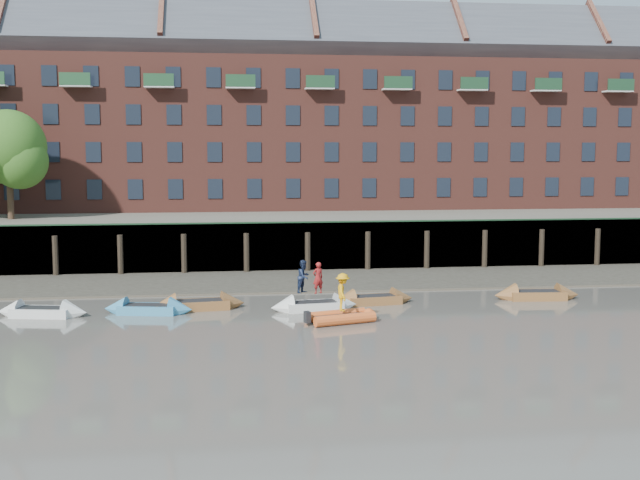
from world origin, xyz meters
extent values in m
plane|color=#605B54|center=(0.00, 0.00, 0.00)|extent=(220.00, 220.00, 0.00)
cube|color=#3D382F|center=(0.00, 18.00, 0.00)|extent=(110.00, 8.00, 0.50)
cube|color=#4C4336|center=(0.00, 14.60, 0.00)|extent=(110.00, 1.60, 0.10)
cube|color=#2D2A26|center=(0.00, 22.40, 1.60)|extent=(110.00, 0.80, 3.20)
cylinder|color=black|center=(-18.00, 21.75, 1.30)|extent=(0.36, 0.36, 2.60)
cylinder|color=black|center=(-14.00, 21.75, 1.30)|extent=(0.36, 0.36, 2.60)
cylinder|color=black|center=(-10.00, 21.75, 1.30)|extent=(0.36, 0.36, 2.60)
cylinder|color=black|center=(-6.00, 21.75, 1.30)|extent=(0.36, 0.36, 2.60)
cylinder|color=black|center=(-2.00, 21.75, 1.30)|extent=(0.36, 0.36, 2.60)
cylinder|color=black|center=(2.00, 21.75, 1.30)|extent=(0.36, 0.36, 2.60)
cylinder|color=black|center=(6.00, 21.75, 1.30)|extent=(0.36, 0.36, 2.60)
cylinder|color=black|center=(10.00, 21.75, 1.30)|extent=(0.36, 0.36, 2.60)
cylinder|color=black|center=(14.00, 21.75, 1.30)|extent=(0.36, 0.36, 2.60)
cylinder|color=black|center=(18.00, 21.75, 1.30)|extent=(0.36, 0.36, 2.60)
cube|color=#264C2D|center=(0.00, 22.10, 3.25)|extent=(110.00, 0.06, 0.10)
cube|color=#5E594D|center=(0.00, 36.00, 1.60)|extent=(110.00, 28.00, 3.20)
cube|color=brown|center=(0.00, 37.00, 9.20)|extent=(80.00, 10.00, 12.00)
cube|color=#42444C|center=(0.00, 37.00, 16.40)|extent=(80.60, 15.56, 15.56)
cube|color=black|center=(-23.00, 31.98, 5.00)|extent=(1.10, 0.12, 1.50)
cube|color=black|center=(-20.00, 31.98, 5.00)|extent=(1.10, 0.12, 1.50)
cube|color=black|center=(-17.00, 31.98, 5.00)|extent=(1.10, 0.12, 1.50)
cube|color=black|center=(-14.00, 31.98, 5.00)|extent=(1.10, 0.12, 1.50)
cube|color=black|center=(-11.00, 31.98, 5.00)|extent=(1.10, 0.12, 1.50)
cube|color=black|center=(-8.00, 31.98, 5.00)|extent=(1.10, 0.12, 1.50)
cube|color=black|center=(-5.00, 31.98, 5.00)|extent=(1.10, 0.12, 1.50)
cube|color=black|center=(-2.00, 31.98, 5.00)|extent=(1.10, 0.12, 1.50)
cube|color=black|center=(1.00, 31.98, 5.00)|extent=(1.10, 0.12, 1.50)
cube|color=black|center=(4.00, 31.98, 5.00)|extent=(1.10, 0.12, 1.50)
cube|color=black|center=(7.00, 31.98, 5.00)|extent=(1.10, 0.12, 1.50)
cube|color=black|center=(10.00, 31.98, 5.00)|extent=(1.10, 0.12, 1.50)
cube|color=black|center=(13.00, 31.98, 5.00)|extent=(1.10, 0.12, 1.50)
cube|color=black|center=(16.00, 31.98, 5.00)|extent=(1.10, 0.12, 1.50)
cube|color=black|center=(19.00, 31.98, 5.00)|extent=(1.10, 0.12, 1.50)
cube|color=black|center=(22.00, 31.98, 5.00)|extent=(1.10, 0.12, 1.50)
cube|color=black|center=(25.00, 31.98, 5.00)|extent=(1.10, 0.12, 1.50)
cube|color=black|center=(-23.00, 31.98, 7.80)|extent=(1.10, 0.12, 1.50)
cube|color=black|center=(-20.00, 31.98, 7.80)|extent=(1.10, 0.12, 1.50)
cube|color=black|center=(-17.00, 31.98, 7.80)|extent=(1.10, 0.12, 1.50)
cube|color=black|center=(-14.00, 31.98, 7.80)|extent=(1.10, 0.12, 1.50)
cube|color=black|center=(-11.00, 31.98, 7.80)|extent=(1.10, 0.12, 1.50)
cube|color=black|center=(-8.00, 31.98, 7.80)|extent=(1.10, 0.12, 1.50)
cube|color=black|center=(-5.00, 31.98, 7.80)|extent=(1.10, 0.12, 1.50)
cube|color=black|center=(-2.00, 31.98, 7.80)|extent=(1.10, 0.12, 1.50)
cube|color=black|center=(1.00, 31.98, 7.80)|extent=(1.10, 0.12, 1.50)
cube|color=black|center=(4.00, 31.98, 7.80)|extent=(1.10, 0.12, 1.50)
cube|color=black|center=(7.00, 31.98, 7.80)|extent=(1.10, 0.12, 1.50)
cube|color=black|center=(10.00, 31.98, 7.80)|extent=(1.10, 0.12, 1.50)
cube|color=black|center=(13.00, 31.98, 7.80)|extent=(1.10, 0.12, 1.50)
cube|color=black|center=(16.00, 31.98, 7.80)|extent=(1.10, 0.12, 1.50)
cube|color=black|center=(19.00, 31.98, 7.80)|extent=(1.10, 0.12, 1.50)
cube|color=black|center=(22.00, 31.98, 7.80)|extent=(1.10, 0.12, 1.50)
cube|color=black|center=(25.00, 31.98, 7.80)|extent=(1.10, 0.12, 1.50)
cube|color=black|center=(-23.00, 31.98, 10.60)|extent=(1.10, 0.12, 1.50)
cube|color=black|center=(-20.00, 31.98, 10.60)|extent=(1.10, 0.12, 1.50)
cube|color=black|center=(-17.00, 31.98, 10.60)|extent=(1.10, 0.12, 1.50)
cube|color=black|center=(-14.00, 31.98, 10.60)|extent=(1.10, 0.12, 1.50)
cube|color=black|center=(-11.00, 31.98, 10.60)|extent=(1.10, 0.12, 1.50)
cube|color=black|center=(-8.00, 31.98, 10.60)|extent=(1.10, 0.12, 1.50)
cube|color=black|center=(-5.00, 31.98, 10.60)|extent=(1.10, 0.12, 1.50)
cube|color=black|center=(-2.00, 31.98, 10.60)|extent=(1.10, 0.12, 1.50)
cube|color=black|center=(1.00, 31.98, 10.60)|extent=(1.10, 0.12, 1.50)
cube|color=black|center=(4.00, 31.98, 10.60)|extent=(1.10, 0.12, 1.50)
cube|color=black|center=(7.00, 31.98, 10.60)|extent=(1.10, 0.12, 1.50)
cube|color=black|center=(10.00, 31.98, 10.60)|extent=(1.10, 0.12, 1.50)
cube|color=black|center=(13.00, 31.98, 10.60)|extent=(1.10, 0.12, 1.50)
cube|color=black|center=(16.00, 31.98, 10.60)|extent=(1.10, 0.12, 1.50)
cube|color=black|center=(19.00, 31.98, 10.60)|extent=(1.10, 0.12, 1.50)
cube|color=black|center=(22.00, 31.98, 10.60)|extent=(1.10, 0.12, 1.50)
cube|color=black|center=(25.00, 31.98, 10.60)|extent=(1.10, 0.12, 1.50)
cube|color=black|center=(-23.00, 31.98, 13.40)|extent=(1.10, 0.12, 1.50)
cube|color=black|center=(-20.00, 31.98, 13.40)|extent=(1.10, 0.12, 1.50)
cube|color=black|center=(-17.00, 31.98, 13.40)|extent=(1.10, 0.12, 1.50)
cube|color=black|center=(-14.00, 31.98, 13.40)|extent=(1.10, 0.12, 1.50)
cube|color=black|center=(-11.00, 31.98, 13.40)|extent=(1.10, 0.12, 1.50)
cube|color=black|center=(-8.00, 31.98, 13.40)|extent=(1.10, 0.12, 1.50)
cube|color=black|center=(-5.00, 31.98, 13.40)|extent=(1.10, 0.12, 1.50)
cube|color=black|center=(-2.00, 31.98, 13.40)|extent=(1.10, 0.12, 1.50)
cube|color=black|center=(1.00, 31.98, 13.40)|extent=(1.10, 0.12, 1.50)
cube|color=black|center=(4.00, 31.98, 13.40)|extent=(1.10, 0.12, 1.50)
cube|color=black|center=(7.00, 31.98, 13.40)|extent=(1.10, 0.12, 1.50)
cube|color=black|center=(10.00, 31.98, 13.40)|extent=(1.10, 0.12, 1.50)
cube|color=black|center=(13.00, 31.98, 13.40)|extent=(1.10, 0.12, 1.50)
cube|color=black|center=(16.00, 31.98, 13.40)|extent=(1.10, 0.12, 1.50)
cube|color=black|center=(19.00, 31.98, 13.40)|extent=(1.10, 0.12, 1.50)
cube|color=black|center=(22.00, 31.98, 13.40)|extent=(1.10, 0.12, 1.50)
cube|color=black|center=(25.00, 31.98, 13.40)|extent=(1.10, 0.12, 1.50)
cylinder|color=#3A281C|center=(-22.00, 27.50, 5.20)|extent=(0.44, 0.44, 4.00)
sphere|color=#37671F|center=(-22.00, 27.50, 8.16)|extent=(5.12, 5.12, 5.12)
cube|color=silver|center=(-16.23, 9.25, 0.22)|extent=(3.01, 1.79, 0.44)
cone|color=silver|center=(-14.62, 8.93, 0.22)|extent=(1.32, 1.46, 1.27)
cone|color=silver|center=(-17.84, 9.57, 0.22)|extent=(1.32, 1.46, 1.27)
cube|color=black|center=(-16.23, 9.25, 0.42)|extent=(2.49, 1.39, 0.06)
cube|color=teal|center=(-11.24, 9.33, 0.22)|extent=(2.99, 1.77, 0.44)
cone|color=teal|center=(-9.64, 9.02, 0.22)|extent=(1.31, 1.45, 1.26)
cone|color=teal|center=(-12.84, 9.64, 0.22)|extent=(1.31, 1.45, 1.26)
cube|color=black|center=(-11.24, 9.33, 0.42)|extent=(2.47, 1.37, 0.06)
cube|color=brown|center=(-8.80, 10.06, 0.23)|extent=(3.12, 1.73, 0.46)
cone|color=brown|center=(-7.09, 10.30, 0.23)|extent=(1.33, 1.48, 1.34)
cone|color=brown|center=(-10.51, 9.82, 0.23)|extent=(1.33, 1.48, 1.34)
cube|color=black|center=(-8.80, 10.06, 0.44)|extent=(2.58, 1.33, 0.06)
cube|color=silver|center=(-3.09, 9.10, 0.22)|extent=(2.94, 1.58, 0.44)
cone|color=silver|center=(-1.46, 9.28, 0.22)|extent=(1.23, 1.39, 1.27)
cone|color=silver|center=(-4.72, 8.91, 0.22)|extent=(1.23, 1.39, 1.27)
cube|color=black|center=(-3.09, 9.10, 0.42)|extent=(2.44, 1.21, 0.06)
cube|color=brown|center=(0.18, 10.40, 0.22)|extent=(2.92, 1.63, 0.43)
cone|color=brown|center=(1.78, 10.63, 0.22)|extent=(1.24, 1.39, 1.25)
cone|color=brown|center=(-1.42, 10.18, 0.22)|extent=(1.24, 1.39, 1.25)
cube|color=black|center=(0.18, 10.40, 0.41)|extent=(2.42, 1.25, 0.06)
cube|color=brown|center=(9.10, 10.56, 0.23)|extent=(3.03, 1.54, 0.46)
cone|color=brown|center=(10.81, 10.43, 0.23)|extent=(1.24, 1.41, 1.33)
cone|color=brown|center=(7.39, 10.69, 0.23)|extent=(1.24, 1.41, 1.33)
cube|color=black|center=(9.10, 10.56, 0.44)|extent=(2.52, 1.18, 0.06)
cylinder|color=#DD5B24|center=(-2.37, 6.68, 0.25)|extent=(3.01, 1.35, 0.49)
cylinder|color=#DD5B24|center=(-2.07, 5.68, 0.25)|extent=(3.01, 1.35, 0.49)
sphere|color=#DD5B24|center=(-0.79, 6.61, 0.25)|extent=(0.57, 0.57, 0.57)
cube|color=black|center=(-2.22, 6.18, 0.25)|extent=(2.64, 1.55, 0.17)
imported|color=maroon|center=(-2.90, 9.09, 1.64)|extent=(0.68, 0.57, 1.58)
imported|color=#19233F|center=(-3.58, 9.31, 1.68)|extent=(0.99, 1.02, 1.66)
imported|color=orange|center=(-2.10, 6.20, 1.41)|extent=(0.72, 1.18, 1.76)
camera|label=1|loc=(-7.74, -29.94, 7.97)|focal=45.00mm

